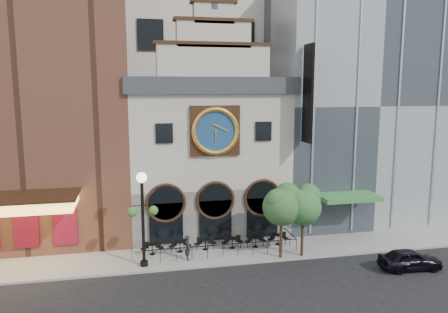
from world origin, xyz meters
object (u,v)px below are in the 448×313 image
bistro_0 (152,248)px  pedestrian (188,248)px  tree_right (304,204)px  bistro_1 (180,246)px  bistro_4 (255,241)px  bistro_2 (205,243)px  tree_left (282,204)px  bistro_5 (278,239)px  bistro_3 (232,242)px  car_right (410,259)px  lamppost (143,209)px

bistro_0 → pedestrian: (2.30, -1.45, 0.39)m
pedestrian → tree_right: size_ratio=0.34×
bistro_1 → bistro_4: size_ratio=1.00×
bistro_0 → bistro_1: bearing=1.7°
bistro_2 → tree_left: size_ratio=0.31×
bistro_2 → bistro_5: size_ratio=1.00×
bistro_0 → bistro_5: size_ratio=1.00×
pedestrian → bistro_3: bearing=-67.1°
bistro_3 → car_right: car_right is taller
bistro_4 → lamppost: 8.86m
bistro_5 → bistro_2: bearing=178.9°
bistro_2 → tree_right: (6.37, -2.41, 3.18)m
tree_left → tree_right: tree_left is taller
bistro_5 → tree_right: bearing=-67.3°
bistro_3 → tree_left: size_ratio=0.31×
bistro_3 → tree_right: 5.91m
bistro_5 → lamppost: 10.50m
bistro_0 → bistro_3: 5.71m
car_right → bistro_1: bearing=72.3°
bistro_4 → bistro_0: bearing=179.2°
lamppost → bistro_5: bearing=7.8°
bistro_0 → car_right: size_ratio=0.40×
bistro_2 → car_right: (12.39, -5.75, 0.06)m
car_right → lamppost: 17.48m
bistro_1 → lamppost: size_ratio=0.26×
bistro_4 → car_right: 10.34m
bistro_0 → bistro_4: 7.40m
bistro_1 → tree_left: bearing=-19.5°
pedestrian → car_right: bearing=-107.2°
tree_left → lamppost: bearing=177.4°
bistro_1 → tree_right: tree_right is taller
car_right → lamppost: (-16.75, 3.77, 3.30)m
bistro_1 → bistro_5: size_ratio=1.00×
bistro_1 → tree_right: 9.09m
bistro_0 → bistro_5: bearing=0.1°
bistro_2 → pedestrian: pedestrian is taller
car_right → pedestrian: 14.46m
bistro_0 → bistro_1: size_ratio=1.00×
bistro_5 → tree_right: (0.97, -2.31, 3.18)m
bistro_4 → tree_right: bearing=-38.8°
bistro_0 → tree_left: tree_left is taller
bistro_0 → bistro_2: bearing=1.8°
pedestrian → lamppost: lamppost is taller
bistro_4 → lamppost: size_ratio=0.26×
pedestrian → tree_right: 8.35m
bistro_3 → pedestrian: 3.73m
tree_left → bistro_4: bearing=118.5°
bistro_4 → tree_right: tree_right is taller
bistro_0 → tree_right: 10.86m
car_right → bistro_4: bearing=61.8°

